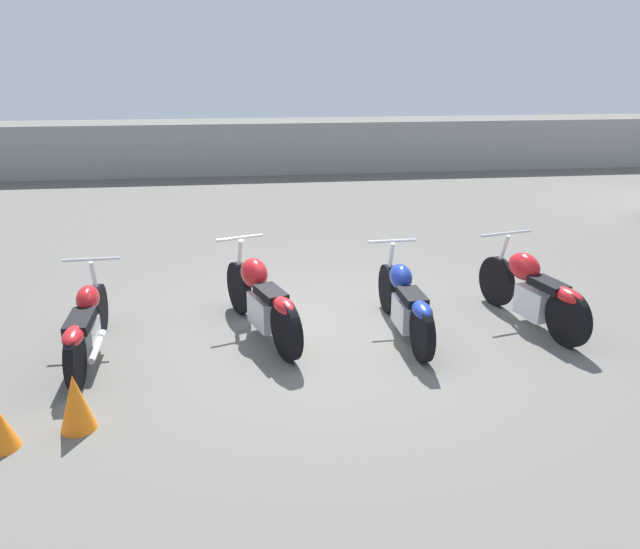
{
  "coord_description": "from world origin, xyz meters",
  "views": [
    {
      "loc": [
        -0.94,
        -6.83,
        3.08
      ],
      "look_at": [
        0.0,
        0.19,
        0.65
      ],
      "focal_mm": 35.0,
      "sensor_mm": 36.0,
      "label": 1
    }
  ],
  "objects": [
    {
      "name": "traffic_cone_far",
      "position": [
        -2.42,
        -1.82,
        0.26
      ],
      "size": [
        0.31,
        0.31,
        0.53
      ],
      "color": "orange",
      "rests_on": "ground_plane"
    },
    {
      "name": "motorcycle_slot_1",
      "position": [
        -0.72,
        -0.01,
        0.45
      ],
      "size": [
        0.9,
        2.08,
        1.04
      ],
      "rotation": [
        0.0,
        0.0,
        0.33
      ],
      "color": "black",
      "rests_on": "ground_plane"
    },
    {
      "name": "motorcycle_slot_0",
      "position": [
        -2.61,
        -0.4,
        0.39
      ],
      "size": [
        0.64,
        1.96,
        0.95
      ],
      "rotation": [
        0.0,
        0.0,
        0.02
      ],
      "color": "black",
      "rests_on": "ground_plane"
    },
    {
      "name": "motorcycle_slot_2",
      "position": [
        0.95,
        -0.24,
        0.41
      ],
      "size": [
        0.61,
        2.04,
        0.99
      ],
      "rotation": [
        0.0,
        0.0,
        0.02
      ],
      "color": "black",
      "rests_on": "ground_plane"
    },
    {
      "name": "motorcycle_slot_3",
      "position": [
        2.56,
        -0.14,
        0.45
      ],
      "size": [
        0.78,
        1.98,
        1.02
      ],
      "rotation": [
        0.0,
        0.0,
        0.22
      ],
      "color": "black",
      "rests_on": "ground_plane"
    },
    {
      "name": "fence_back",
      "position": [
        0.0,
        10.87,
        0.72
      ],
      "size": [
        40.0,
        0.04,
        1.45
      ],
      "color": "gray",
      "rests_on": "ground_plane"
    },
    {
      "name": "ground_plane",
      "position": [
        0.0,
        0.0,
        0.0
      ],
      "size": [
        60.0,
        60.0,
        0.0
      ],
      "primitive_type": "plane",
      "color": "#5B5954"
    }
  ]
}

